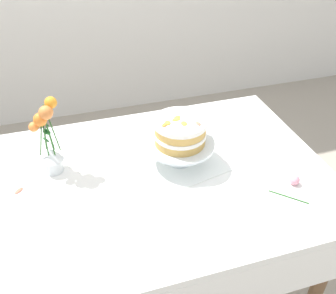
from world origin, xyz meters
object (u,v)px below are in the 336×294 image
object	(u,v)px
cake_stand	(180,146)
layer_cake	(180,131)
flower_vase	(48,139)
dining_table	(161,195)
fallen_rose	(294,181)

from	to	relation	value
cake_stand	layer_cake	bearing A→B (deg)	-149.18
layer_cake	flower_vase	world-z (taller)	flower_vase
dining_table	cake_stand	bearing A→B (deg)	37.94
flower_vase	fallen_rose	bearing A→B (deg)	-22.42
dining_table	flower_vase	world-z (taller)	flower_vase
flower_vase	fallen_rose	distance (m)	0.98
dining_table	cake_stand	world-z (taller)	cake_stand
flower_vase	dining_table	bearing A→B (deg)	-24.04
layer_cake	cake_stand	bearing A→B (deg)	30.82
flower_vase	fallen_rose	xyz separation A→B (m)	(0.90, -0.37, -0.14)
dining_table	fallen_rose	xyz separation A→B (m)	(0.49, -0.19, 0.11)
dining_table	cake_stand	distance (m)	0.22
dining_table	layer_cake	bearing A→B (deg)	37.94
cake_stand	fallen_rose	xyz separation A→B (m)	(0.38, -0.27, -0.06)
flower_vase	cake_stand	bearing A→B (deg)	-10.66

